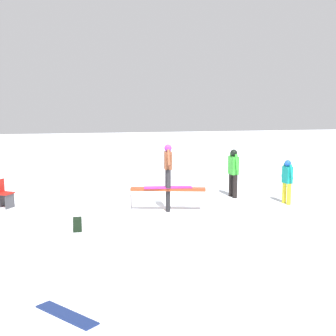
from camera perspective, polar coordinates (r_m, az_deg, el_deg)
ground_plane at (r=14.13m, az=0.00°, el=-5.33°), size 60.00×60.00×0.00m
rail_feature at (r=13.99m, az=0.00°, el=-2.89°), size 2.25×0.76×0.73m
snow_kicker_ramp at (r=14.29m, az=-8.27°, el=-4.22°), size 2.08×1.86×0.50m
main_rider_on_rail at (r=13.86m, az=0.00°, el=0.17°), size 1.45×0.77×1.31m
bystander_teal at (r=15.42m, az=14.32°, el=-1.35°), size 0.26×0.60×1.43m
bystander_green at (r=16.07m, az=7.97°, el=-0.30°), size 0.29×0.68×1.65m
loose_snowboard_navy at (r=7.96m, az=-12.28°, el=-17.08°), size 1.03×1.14×0.02m
loose_snowboard_white at (r=20.47m, az=-8.33°, el=-0.92°), size 0.55×1.39×0.02m
folding_chair at (r=15.39m, az=-19.43°, el=-3.08°), size 0.61×0.61×0.88m
backpack_on_snow at (r=12.36m, az=-10.98°, el=-6.77°), size 0.22×0.30×0.34m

